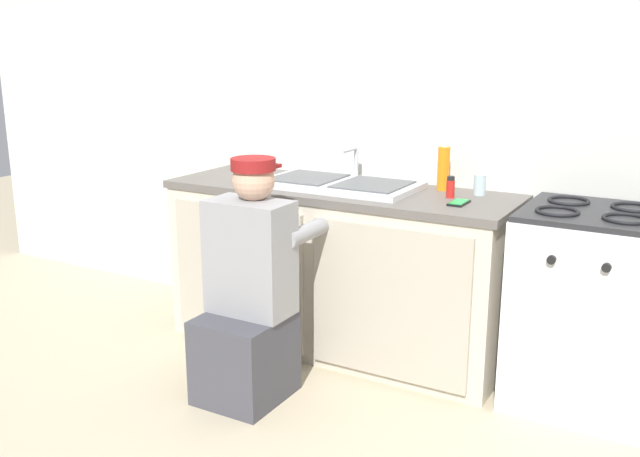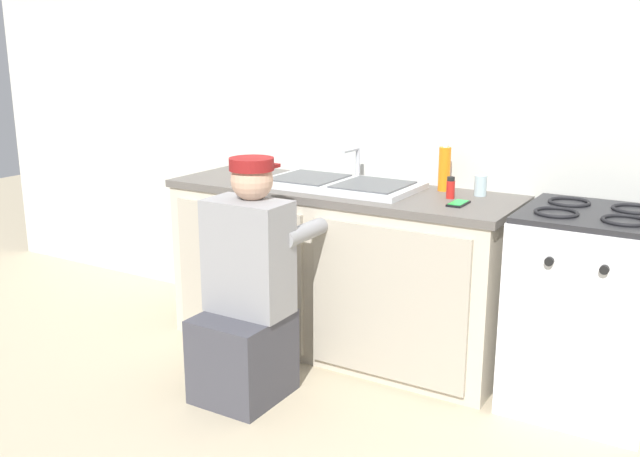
# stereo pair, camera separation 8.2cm
# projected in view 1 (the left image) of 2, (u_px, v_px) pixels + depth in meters

# --- Properties ---
(ground_plane) EXTENTS (12.00, 12.00, 0.00)m
(ground_plane) POSITION_uv_depth(u_px,v_px,m) (310.00, 365.00, 3.64)
(ground_plane) COLOR tan
(back_wall) EXTENTS (6.00, 0.10, 2.50)m
(back_wall) POSITION_uv_depth(u_px,v_px,m) (370.00, 108.00, 3.87)
(back_wall) COLOR silver
(back_wall) RESTS_ON ground_plane
(counter_cabinet) EXTENTS (1.79, 0.62, 0.83)m
(counter_cabinet) POSITION_uv_depth(u_px,v_px,m) (338.00, 272.00, 3.78)
(counter_cabinet) COLOR beige
(counter_cabinet) RESTS_ON ground_plane
(countertop) EXTENTS (1.83, 0.62, 0.04)m
(countertop) POSITION_uv_depth(u_px,v_px,m) (339.00, 191.00, 3.67)
(countertop) COLOR #5B5651
(countertop) RESTS_ON counter_cabinet
(sink_double_basin) EXTENTS (0.80, 0.44, 0.19)m
(sink_double_basin) POSITION_uv_depth(u_px,v_px,m) (339.00, 184.00, 3.67)
(sink_double_basin) COLOR silver
(sink_double_basin) RESTS_ON countertop
(stove_range) EXTENTS (0.60, 0.62, 0.91)m
(stove_range) POSITION_uv_depth(u_px,v_px,m) (586.00, 308.00, 3.17)
(stove_range) COLOR white
(stove_range) RESTS_ON ground_plane
(plumber_person) EXTENTS (0.42, 0.61, 1.10)m
(plumber_person) POSITION_uv_depth(u_px,v_px,m) (249.00, 300.00, 3.23)
(plumber_person) COLOR #3F3F47
(plumber_person) RESTS_ON ground_plane
(cell_phone) EXTENTS (0.07, 0.14, 0.01)m
(cell_phone) POSITION_uv_depth(u_px,v_px,m) (459.00, 203.00, 3.29)
(cell_phone) COLOR black
(cell_phone) RESTS_ON countertop
(spice_bottle_red) EXTENTS (0.04, 0.04, 0.10)m
(spice_bottle_red) POSITION_uv_depth(u_px,v_px,m) (450.00, 187.00, 3.41)
(spice_bottle_red) COLOR red
(spice_bottle_red) RESTS_ON countertop
(soap_bottle_orange) EXTENTS (0.06, 0.06, 0.25)m
(soap_bottle_orange) POSITION_uv_depth(u_px,v_px,m) (443.00, 168.00, 3.57)
(soap_bottle_orange) COLOR orange
(soap_bottle_orange) RESTS_ON countertop
(water_glass) EXTENTS (0.06, 0.06, 0.10)m
(water_glass) POSITION_uv_depth(u_px,v_px,m) (480.00, 185.00, 3.47)
(water_glass) COLOR #ADC6CC
(water_glass) RESTS_ON countertop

